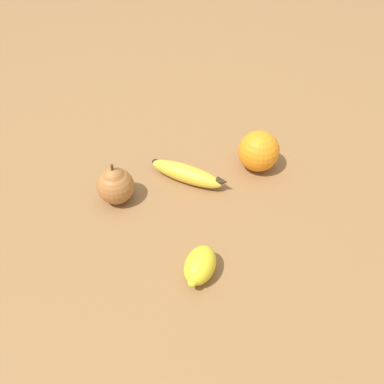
{
  "coord_description": "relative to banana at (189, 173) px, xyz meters",
  "views": [
    {
      "loc": [
        -0.52,
        0.28,
        0.54
      ],
      "look_at": [
        -0.08,
        0.02,
        0.03
      ],
      "focal_mm": 35.0,
      "sensor_mm": 36.0,
      "label": 1
    }
  ],
  "objects": [
    {
      "name": "ground_plane",
      "position": [
        0.02,
        0.01,
        -0.02
      ],
      "size": [
        3.0,
        3.0,
        0.0
      ],
      "primitive_type": "plane",
      "color": "olive"
    },
    {
      "name": "banana",
      "position": [
        0.0,
        0.0,
        0.0
      ],
      "size": [
        0.16,
        0.12,
        0.04
      ],
      "rotation": [
        0.0,
        0.0,
        3.73
      ],
      "color": "gold",
      "rests_on": "ground_plane"
    },
    {
      "name": "orange",
      "position": [
        -0.04,
        -0.15,
        0.02
      ],
      "size": [
        0.09,
        0.09,
        0.09
      ],
      "color": "orange",
      "rests_on": "ground_plane"
    },
    {
      "name": "pear",
      "position": [
        0.02,
        0.15,
        0.02
      ],
      "size": [
        0.07,
        0.07,
        0.09
      ],
      "color": "#A36633",
      "rests_on": "ground_plane"
    },
    {
      "name": "lemon",
      "position": [
        -0.21,
        0.1,
        0.01
      ],
      "size": [
        0.08,
        0.09,
        0.05
      ],
      "rotation": [
        0.0,
        0.0,
        2.24
      ],
      "color": "yellow",
      "rests_on": "ground_plane"
    }
  ]
}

